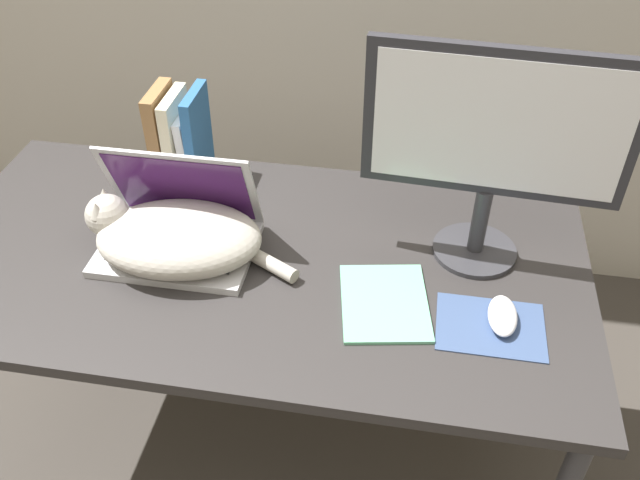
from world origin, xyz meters
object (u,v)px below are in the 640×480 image
(computer_mouse, at_px, (503,316))
(laptop, at_px, (179,230))
(cat, at_px, (174,236))
(book_row, at_px, (179,138))
(external_monitor, at_px, (495,142))
(notepad, at_px, (385,302))

(computer_mouse, bearing_deg, laptop, 170.36)
(laptop, relative_size, cat, 0.70)
(book_row, bearing_deg, external_monitor, -13.58)
(cat, relative_size, computer_mouse, 4.30)
(laptop, xyz_separation_m, computer_mouse, (0.72, -0.12, -0.03))
(external_monitor, xyz_separation_m, computer_mouse, (0.05, -0.21, -0.27))
(external_monitor, xyz_separation_m, book_row, (-0.74, 0.18, -0.17))
(computer_mouse, xyz_separation_m, notepad, (-0.24, 0.01, -0.01))
(external_monitor, height_order, notepad, external_monitor)
(cat, xyz_separation_m, external_monitor, (0.66, 0.13, 0.23))
(book_row, xyz_separation_m, notepad, (0.56, -0.38, -0.11))
(laptop, relative_size, book_row, 1.39)
(computer_mouse, distance_m, book_row, 0.89)
(external_monitor, bearing_deg, computer_mouse, -75.77)
(notepad, bearing_deg, computer_mouse, -2.80)
(cat, relative_size, book_row, 1.98)
(computer_mouse, bearing_deg, external_monitor, 104.23)
(laptop, distance_m, cat, 0.04)
(cat, distance_m, book_row, 0.33)
(computer_mouse, relative_size, notepad, 0.45)
(laptop, height_order, notepad, laptop)
(laptop, xyz_separation_m, external_monitor, (0.66, 0.09, 0.24))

